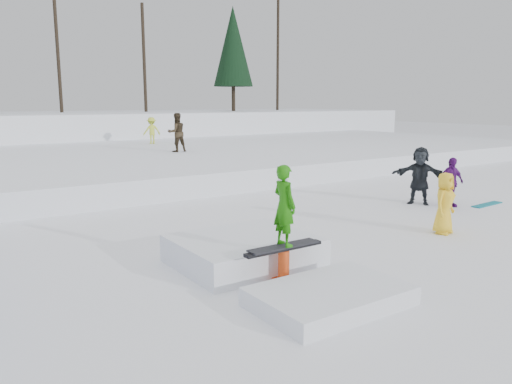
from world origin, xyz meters
TOP-DOWN VIEW (x-y plane):
  - ground at (0.00, 0.00)m, footprint 120.00×120.00m
  - snow_berm at (0.00, 30.00)m, footprint 60.00×14.00m
  - snow_midrise at (0.00, 16.00)m, footprint 50.00×18.00m
  - treeline at (6.18, 28.28)m, footprint 40.24×4.22m
  - walker_olive at (4.40, 14.42)m, footprint 0.93×0.74m
  - walker_ygreen at (5.24, 19.48)m, footprint 1.04×0.69m
  - spectator_purple at (7.39, 1.59)m, footprint 0.95×0.59m
  - spectator_yellow at (4.50, -0.23)m, footprint 0.82×0.64m
  - spectator_dark at (6.95, 2.39)m, footprint 1.34×1.69m
  - loose_board_teal at (8.59, 1.08)m, footprint 1.41×0.36m
  - jib_rail_feature at (-0.77, -0.16)m, footprint 2.60×4.40m

SIDE VIEW (x-z plane):
  - ground at x=0.00m, z-range 0.00..0.00m
  - loose_board_teal at x=8.59m, z-range 0.00..0.03m
  - jib_rail_feature at x=-0.77m, z-range -0.75..1.36m
  - snow_midrise at x=0.00m, z-range 0.00..0.80m
  - spectator_yellow at x=4.50m, z-range 0.00..1.50m
  - spectator_purple at x=7.39m, z-range 0.00..1.52m
  - spectator_dark at x=6.95m, z-range 0.00..1.80m
  - snow_berm at x=0.00m, z-range 0.00..2.40m
  - walker_ygreen at x=5.24m, z-range 0.80..2.30m
  - walker_olive at x=4.40m, z-range 0.80..2.64m
  - treeline at x=6.18m, z-range 2.20..12.70m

